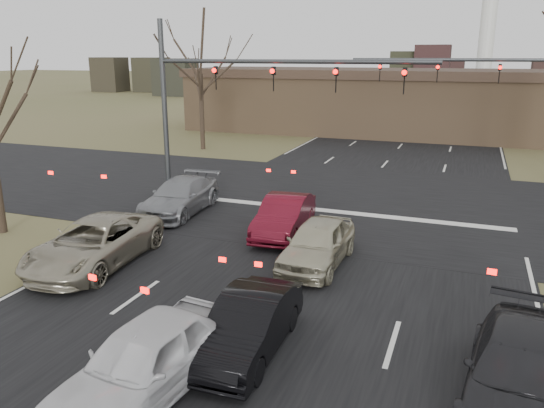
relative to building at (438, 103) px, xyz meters
The scene contains 14 objects.
ground 38.15m from the building, 93.01° to the right, with size 360.00×360.00×0.00m, color brown.
road_main 22.25m from the building, 95.19° to the left, with size 14.00×300.00×0.02m, color black.
road_cross 23.24m from the building, 94.97° to the right, with size 200.00×14.00×0.02m, color black.
building is the anchor object (origin of this frame).
mast_arm_near 26.14m from the building, 106.13° to the right, with size 12.12×0.24×8.00m.
mast_arm_far 15.75m from the building, 74.42° to the right, with size 11.12×0.24×8.00m.
tree_left_far 20.39m from the building, 139.09° to the right, with size 5.70×5.70×9.50m.
car_silver_suv 34.45m from the building, 103.58° to the right, with size 2.43×5.28×1.47m, color gray.
car_white_sedan 38.76m from the building, 94.09° to the right, with size 1.80×4.48×1.53m, color silver.
car_black_hatch 36.51m from the building, 92.36° to the right, with size 1.40×4.03×1.33m, color black.
car_charcoal_sedan 36.70m from the building, 83.65° to the right, with size 1.97×4.86×1.41m, color black.
car_grey_ahead 28.74m from the building, 107.25° to the right, with size 1.99×4.90×1.42m, color gray.
car_red_ahead 28.77m from the building, 96.90° to the right, with size 1.51×4.34×1.43m, color #530B18.
car_silver_ahead 31.02m from the building, 92.72° to the right, with size 1.71×4.26×1.45m, color #B6B093.
Camera 1 is at (4.73, -8.22, 6.48)m, focal length 35.00 mm.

